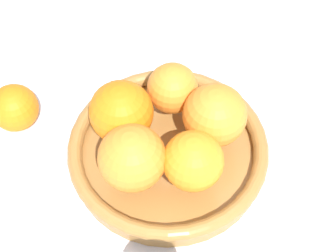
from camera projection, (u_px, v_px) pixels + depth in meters
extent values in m
plane|color=silver|center=(168.00, 159.00, 0.76)|extent=(4.00, 4.00, 0.00)
cylinder|color=#A57238|center=(168.00, 156.00, 0.75)|extent=(0.25, 0.25, 0.02)
torus|color=#A57238|center=(168.00, 148.00, 0.74)|extent=(0.26, 0.26, 0.02)
sphere|color=orange|center=(132.00, 158.00, 0.67)|extent=(0.08, 0.08, 0.08)
sphere|color=orange|center=(193.00, 161.00, 0.67)|extent=(0.07, 0.07, 0.07)
sphere|color=orange|center=(215.00, 115.00, 0.70)|extent=(0.08, 0.08, 0.08)
sphere|color=orange|center=(173.00, 88.00, 0.74)|extent=(0.07, 0.07, 0.07)
sphere|color=orange|center=(121.00, 112.00, 0.71)|extent=(0.08, 0.08, 0.08)
sphere|color=orange|center=(15.00, 108.00, 0.77)|extent=(0.07, 0.07, 0.07)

